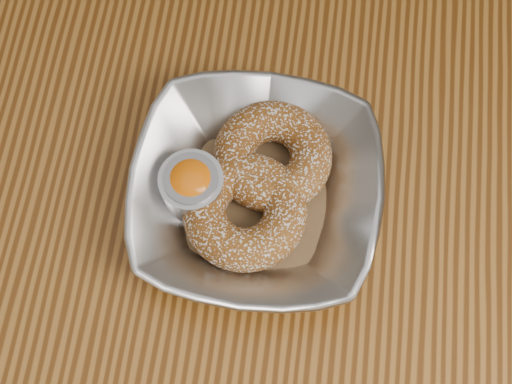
# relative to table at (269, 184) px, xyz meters

# --- Properties ---
(ground_plane) EXTENTS (4.00, 4.00, 0.00)m
(ground_plane) POSITION_rel_table_xyz_m (0.00, 0.00, -0.65)
(ground_plane) COLOR #565659
(ground_plane) RESTS_ON ground
(table) EXTENTS (1.20, 0.80, 0.75)m
(table) POSITION_rel_table_xyz_m (0.00, 0.00, 0.00)
(table) COLOR brown
(table) RESTS_ON ground_plane
(serving_bowl) EXTENTS (0.21, 0.21, 0.05)m
(serving_bowl) POSITION_rel_table_xyz_m (-0.01, -0.06, 0.12)
(serving_bowl) COLOR #B3B6BB
(serving_bowl) RESTS_ON table
(parchment) EXTENTS (0.19, 0.19, 0.00)m
(parchment) POSITION_rel_table_xyz_m (-0.01, -0.06, 0.11)
(parchment) COLOR brown
(parchment) RESTS_ON table
(donut_back) EXTENTS (0.11, 0.11, 0.04)m
(donut_back) POSITION_rel_table_xyz_m (0.00, -0.02, 0.13)
(donut_back) COLOR brown
(donut_back) RESTS_ON parchment
(donut_front) EXTENTS (0.11, 0.11, 0.04)m
(donut_front) POSITION_rel_table_xyz_m (-0.01, -0.08, 0.13)
(donut_front) COLOR brown
(donut_front) RESTS_ON parchment
(ramekin) EXTENTS (0.05, 0.05, 0.05)m
(ramekin) POSITION_rel_table_xyz_m (-0.06, -0.06, 0.13)
(ramekin) COLOR #B3B6BB
(ramekin) RESTS_ON table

